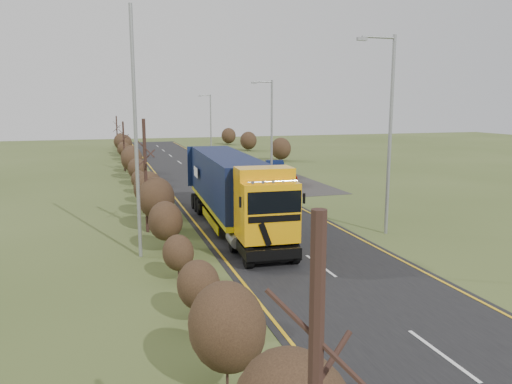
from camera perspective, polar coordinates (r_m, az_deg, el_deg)
The scene contains 14 objects.
ground at distance 25.13m, azimuth 3.57°, elevation -5.68°, with size 160.00×160.00×0.00m, color #3F4E21.
road at distance 34.40m, azimuth -2.31°, elevation -1.36°, with size 8.00×120.00×0.02m, color black.
layby at distance 45.72m, azimuth 2.35°, elevation 1.48°, with size 6.00×18.00×0.02m, color #292724.
lane_markings at distance 34.11m, azimuth -2.18°, elevation -1.42°, with size 7.52×116.00×0.01m.
hedgerow at distance 31.05m, azimuth -12.08°, elevation 0.21°, with size 2.24×102.04×6.05m.
lorry at distance 27.13m, azimuth -2.78°, elevation 0.54°, with size 3.05×14.83×4.10m.
car_red_hatchback at distance 42.92m, azimuth 3.18°, elevation 1.89°, with size 1.74×4.32×1.47m, color #AB0C08.
car_blue_sedan at distance 47.70m, azimuth 2.06°, elevation 2.77°, with size 1.65×4.74×1.56m, color black.
streetlight_near at distance 26.63m, azimuth 14.86°, elevation 7.26°, with size 2.16×0.20×10.20m.
streetlight_mid at distance 42.20m, azimuth 1.67°, elevation 7.32°, with size 1.86×0.18×8.75m.
streetlight_far at distance 69.36m, azimuth -5.27°, elevation 8.03°, with size 1.73×0.18×8.09m.
left_pole at distance 22.32m, azimuth -13.58°, elevation 6.32°, with size 0.16×0.16×10.92m, color gray.
speed_sign at distance 38.39m, azimuth 2.52°, elevation 2.01°, with size 0.58×0.10×2.11m.
warning_board at distance 51.65m, azimuth -2.68°, elevation 3.53°, with size 0.62×0.11×1.63m.
Camera 1 is at (-8.61, -22.61, 6.79)m, focal length 35.00 mm.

